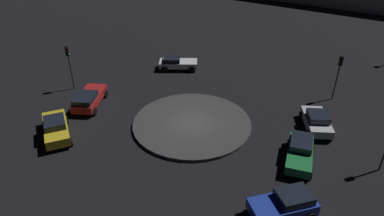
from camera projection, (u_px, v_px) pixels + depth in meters
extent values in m
plane|color=black|center=(192.00, 125.00, 29.05)|extent=(115.12, 115.12, 0.00)
cylinder|color=#383838|center=(192.00, 123.00, 28.98)|extent=(9.83, 9.83, 0.27)
cube|color=silver|center=(316.00, 122.00, 28.23)|extent=(4.10, 2.17, 0.65)
cube|color=black|center=(318.00, 117.00, 27.79)|extent=(1.92, 1.74, 0.53)
cylinder|color=black|center=(331.00, 136.00, 27.14)|extent=(0.70, 0.29, 0.68)
cylinder|color=black|center=(308.00, 135.00, 27.24)|extent=(0.70, 0.29, 0.68)
cylinder|color=black|center=(322.00, 116.00, 29.56)|extent=(0.70, 0.29, 0.68)
cylinder|color=black|center=(301.00, 115.00, 29.66)|extent=(0.70, 0.29, 0.68)
cube|color=#1E7238|center=(300.00, 154.00, 24.68)|extent=(4.63, 3.10, 0.67)
cube|color=black|center=(301.00, 142.00, 24.91)|extent=(2.59, 2.17, 0.48)
cylinder|color=black|center=(310.00, 175.00, 23.36)|extent=(0.66, 0.42, 0.62)
cylinder|color=black|center=(285.00, 169.00, 23.82)|extent=(0.66, 0.42, 0.62)
cylinder|color=black|center=(312.00, 148.00, 25.88)|extent=(0.66, 0.42, 0.62)
cylinder|color=black|center=(289.00, 143.00, 26.34)|extent=(0.66, 0.42, 0.62)
cube|color=red|center=(90.00, 98.00, 31.46)|extent=(4.68, 2.43, 0.67)
cube|color=black|center=(85.00, 98.00, 30.37)|extent=(2.50, 1.93, 0.45)
cylinder|color=black|center=(86.00, 93.00, 33.08)|extent=(0.73, 0.31, 0.71)
cylinder|color=black|center=(106.00, 94.00, 32.94)|extent=(0.73, 0.31, 0.71)
cylinder|color=black|center=(74.00, 110.00, 30.33)|extent=(0.73, 0.31, 0.71)
cylinder|color=black|center=(95.00, 111.00, 30.18)|extent=(0.73, 0.31, 0.71)
cube|color=white|center=(178.00, 64.00, 38.14)|extent=(1.96, 4.19, 0.60)
cube|color=black|center=(172.00, 59.00, 37.88)|extent=(1.63, 1.82, 0.42)
cylinder|color=black|center=(192.00, 63.00, 39.02)|extent=(0.26, 0.72, 0.71)
cylinder|color=black|center=(192.00, 70.00, 37.52)|extent=(0.26, 0.72, 0.71)
cylinder|color=black|center=(166.00, 63.00, 39.06)|extent=(0.26, 0.72, 0.71)
cylinder|color=black|center=(164.00, 69.00, 37.56)|extent=(0.26, 0.72, 0.71)
cube|color=gold|center=(56.00, 129.00, 27.28)|extent=(4.83, 3.22, 0.73)
cube|color=black|center=(54.00, 123.00, 26.90)|extent=(2.33, 2.12, 0.51)
cylinder|color=black|center=(44.00, 124.00, 28.47)|extent=(0.74, 0.45, 0.71)
cylinder|color=black|center=(66.00, 120.00, 29.04)|extent=(0.74, 0.45, 0.71)
cylinder|color=black|center=(46.00, 147.00, 25.91)|extent=(0.74, 0.45, 0.71)
cylinder|color=black|center=(71.00, 141.00, 26.48)|extent=(0.74, 0.45, 0.71)
cube|color=#1E38A5|center=(282.00, 207.00, 20.39)|extent=(2.60, 4.16, 0.74)
cube|color=black|center=(294.00, 197.00, 20.22)|extent=(1.96, 2.26, 0.51)
cylinder|color=black|center=(254.00, 205.00, 20.99)|extent=(0.38, 0.74, 0.71)
cylinder|color=black|center=(295.00, 196.00, 21.62)|extent=(0.38, 0.74, 0.71)
cylinder|color=#2D2D2D|center=(71.00, 73.00, 33.63)|extent=(0.12, 0.12, 3.50)
cube|color=black|center=(67.00, 51.00, 32.49)|extent=(0.37, 0.34, 0.90)
sphere|color=#3F0C0C|center=(68.00, 49.00, 32.29)|extent=(0.20, 0.20, 0.20)
sphere|color=#4C380F|center=(68.00, 51.00, 32.43)|extent=(0.20, 0.20, 0.20)
sphere|color=#1EE53F|center=(69.00, 54.00, 32.57)|extent=(0.20, 0.20, 0.20)
cylinder|color=#2D2D2D|center=(336.00, 83.00, 31.88)|extent=(0.12, 0.12, 3.42)
cube|color=black|center=(341.00, 61.00, 30.77)|extent=(0.35, 0.29, 0.90)
sphere|color=#3F0C0C|center=(340.00, 58.00, 30.59)|extent=(0.20, 0.20, 0.20)
sphere|color=yellow|center=(340.00, 61.00, 30.73)|extent=(0.20, 0.20, 0.20)
sphere|color=#0F3819|center=(339.00, 64.00, 30.87)|extent=(0.20, 0.20, 0.20)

